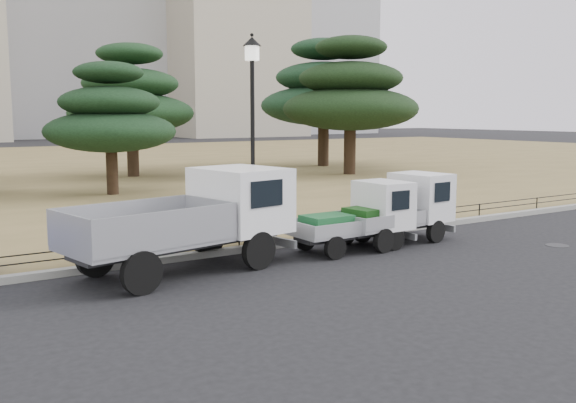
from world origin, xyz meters
TOP-DOWN VIEW (x-y plane):
  - ground at (0.00, 0.00)m, footprint 220.00×220.00m
  - lawn at (0.00, 30.60)m, footprint 120.00×56.00m
  - curb at (0.00, 2.60)m, footprint 120.00×0.25m
  - truck_large at (-2.80, 1.55)m, footprint 5.38×2.90m
  - truck_kei_front at (1.78, 1.33)m, footprint 3.27×1.45m
  - truck_kei_rear at (3.29, 1.46)m, footprint 3.66×1.87m
  - street_lamp at (-0.50, 2.90)m, footprint 0.47×0.47m
  - pipe_fence at (0.00, 2.75)m, footprint 38.00×0.04m
  - manhole at (6.50, -1.20)m, footprint 0.60×0.60m
  - pine_center_left at (-0.39, 15.00)m, footprint 5.39×5.39m
  - pine_center_right at (3.00, 22.13)m, footprint 6.65×6.65m
  - pine_east_near at (13.66, 16.88)m, footprint 7.51×7.51m
  - pine_east_far at (15.82, 22.38)m, footprint 8.08×8.08m

SIDE VIEW (x-z plane):
  - ground at x=0.00m, z-range 0.00..0.00m
  - manhole at x=6.50m, z-range 0.00..0.01m
  - lawn at x=0.00m, z-range 0.00..0.15m
  - curb at x=0.00m, z-range 0.00..0.16m
  - pipe_fence at x=0.00m, z-range 0.24..0.64m
  - truck_kei_front at x=1.78m, z-range 0.00..1.72m
  - truck_kei_rear at x=3.29m, z-range 0.00..1.84m
  - truck_large at x=-2.80m, z-range 0.12..2.35m
  - pine_center_left at x=-0.39m, z-range 0.57..6.05m
  - street_lamp at x=-0.50m, z-range 1.07..6.33m
  - pine_center_right at x=3.00m, z-range 0.71..7.77m
  - pine_east_near at x=13.66m, z-range 0.74..8.32m
  - pine_east_far at x=15.82m, z-range 0.77..8.89m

